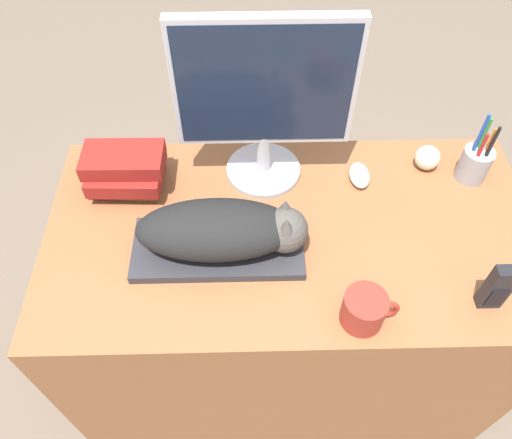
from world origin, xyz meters
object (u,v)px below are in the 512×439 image
pen_cup (475,163)px  keyboard (218,248)px  cat (227,230)px  baseball (427,158)px  monitor (265,96)px  computer_mouse (359,175)px  phone (498,287)px  book_stack (126,170)px  coffee_mug (365,310)px

pen_cup → keyboard: bearing=-161.1°
cat → baseball: 0.61m
keyboard → baseball: (0.57, 0.27, 0.02)m
monitor → pen_cup: size_ratio=2.19×
cat → computer_mouse: 0.43m
phone → book_stack: 0.94m
keyboard → book_stack: 0.34m
computer_mouse → cat: bearing=-146.9°
keyboard → phone: 0.63m
monitor → phone: bearing=-40.4°
computer_mouse → pen_cup: size_ratio=0.44×
keyboard → baseball: size_ratio=6.02×
coffee_mug → book_stack: (-0.57, 0.41, 0.02)m
coffee_mug → pen_cup: (0.36, 0.42, 0.01)m
cat → monitor: 0.33m
cat → book_stack: 0.35m
coffee_mug → phone: bearing=6.4°
pen_cup → baseball: pen_cup is taller
keyboard → cat: 0.08m
coffee_mug → phone: size_ratio=0.90×
computer_mouse → baseball: bearing=13.0°
computer_mouse → baseball: baseball is taller
coffee_mug → phone: (0.29, 0.03, 0.03)m
pen_cup → book_stack: bearing=-179.5°
cat → phone: cat is taller
keyboard → monitor: monitor is taller
coffee_mug → book_stack: size_ratio=0.60×
pen_cup → book_stack: pen_cup is taller
monitor → computer_mouse: (0.26, -0.03, -0.25)m
monitor → book_stack: monitor is taller
cat → pen_cup: 0.70m
book_stack → cat: bearing=-39.7°
monitor → pen_cup: (0.56, -0.03, -0.21)m
cat → baseball: cat is taller
phone → pen_cup: bearing=79.5°
coffee_mug → computer_mouse: bearing=82.3°
pen_cup → book_stack: size_ratio=1.01×
keyboard → pen_cup: pen_cup is taller
baseball → phone: phone is taller
monitor → coffee_mug: (0.20, -0.45, -0.22)m
cat → book_stack: size_ratio=1.92×
coffee_mug → pen_cup: size_ratio=0.59×
computer_mouse → book_stack: size_ratio=0.45×
baseball → phone: 0.43m
computer_mouse → book_stack: bearing=-179.6°
keyboard → pen_cup: bearing=18.9°
computer_mouse → monitor: bearing=173.2°
phone → keyboard: bearing=165.5°
coffee_mug → pen_cup: bearing=49.5°
computer_mouse → book_stack: (-0.62, -0.00, 0.04)m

